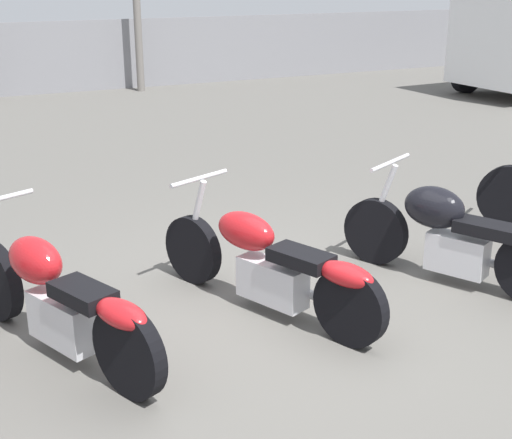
% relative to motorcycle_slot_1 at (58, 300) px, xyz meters
% --- Properties ---
extents(ground_plane, '(60.00, 60.00, 0.00)m').
position_rel_motorcycle_slot_1_xyz_m(ground_plane, '(1.60, -0.13, -0.41)').
color(ground_plane, '#5B5954').
extents(fence_back, '(40.00, 0.04, 1.48)m').
position_rel_motorcycle_slot_1_xyz_m(fence_back, '(1.60, 11.11, 0.33)').
color(fence_back, gray).
rests_on(fence_back, ground_plane).
extents(motorcycle_slot_1, '(1.02, 2.04, 0.97)m').
position_rel_motorcycle_slot_1_xyz_m(motorcycle_slot_1, '(0.00, 0.00, 0.00)').
color(motorcycle_slot_1, black).
rests_on(motorcycle_slot_1, ground_plane).
extents(motorcycle_slot_2, '(1.00, 2.04, 0.94)m').
position_rel_motorcycle_slot_1_xyz_m(motorcycle_slot_2, '(1.57, -0.04, -0.02)').
color(motorcycle_slot_2, black).
rests_on(motorcycle_slot_2, ground_plane).
extents(motorcycle_slot_3, '(1.06, 1.81, 0.96)m').
position_rel_motorcycle_slot_1_xyz_m(motorcycle_slot_3, '(3.18, -0.21, 0.01)').
color(motorcycle_slot_3, black).
rests_on(motorcycle_slot_3, ground_plane).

